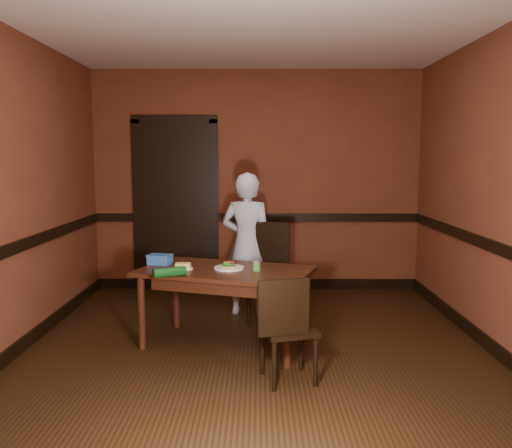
{
  "coord_description": "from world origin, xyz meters",
  "views": [
    {
      "loc": [
        0.02,
        -4.44,
        1.64
      ],
      "look_at": [
        0.0,
        0.35,
        1.05
      ],
      "focal_mm": 38.0,
      "sensor_mm": 36.0,
      "label": 1
    }
  ],
  "objects_px": {
    "sandwich_plate": "(229,267)",
    "sauce_jar": "(257,266)",
    "chair_near": "(288,328)",
    "food_tub": "(160,259)",
    "cheese_saucer": "(183,267)",
    "person": "(247,244)",
    "dining_table": "(226,307)",
    "chair_far": "(275,274)"
  },
  "relations": [
    {
      "from": "sandwich_plate",
      "to": "chair_near",
      "type": "bearing_deg",
      "value": -58.04
    },
    {
      "from": "dining_table",
      "to": "sandwich_plate",
      "type": "height_order",
      "value": "sandwich_plate"
    },
    {
      "from": "chair_near",
      "to": "cheese_saucer",
      "type": "height_order",
      "value": "chair_near"
    },
    {
      "from": "chair_near",
      "to": "sauce_jar",
      "type": "bearing_deg",
      "value": -86.46
    },
    {
      "from": "chair_near",
      "to": "food_tub",
      "type": "bearing_deg",
      "value": -56.58
    },
    {
      "from": "food_tub",
      "to": "chair_far",
      "type": "bearing_deg",
      "value": 37.65
    },
    {
      "from": "person",
      "to": "cheese_saucer",
      "type": "relative_size",
      "value": 8.73
    },
    {
      "from": "person",
      "to": "food_tub",
      "type": "distance_m",
      "value": 1.08
    },
    {
      "from": "person",
      "to": "sauce_jar",
      "type": "distance_m",
      "value": 1.04
    },
    {
      "from": "sauce_jar",
      "to": "food_tub",
      "type": "distance_m",
      "value": 0.92
    },
    {
      "from": "person",
      "to": "dining_table",
      "type": "bearing_deg",
      "value": 95.03
    },
    {
      "from": "dining_table",
      "to": "sauce_jar",
      "type": "xyz_separation_m",
      "value": [
        0.27,
        -0.07,
        0.38
      ]
    },
    {
      "from": "dining_table",
      "to": "chair_far",
      "type": "bearing_deg",
      "value": 74.44
    },
    {
      "from": "person",
      "to": "sandwich_plate",
      "type": "distance_m",
      "value": 0.97
    },
    {
      "from": "person",
      "to": "chair_near",
      "type": "bearing_deg",
      "value": 115.95
    },
    {
      "from": "chair_far",
      "to": "cheese_saucer",
      "type": "xyz_separation_m",
      "value": [
        -0.81,
        -0.68,
        0.21
      ]
    },
    {
      "from": "food_tub",
      "to": "sandwich_plate",
      "type": "bearing_deg",
      "value": -3.95
    },
    {
      "from": "sandwich_plate",
      "to": "sauce_jar",
      "type": "xyz_separation_m",
      "value": [
        0.24,
        -0.08,
        0.02
      ]
    },
    {
      "from": "sauce_jar",
      "to": "chair_near",
      "type": "bearing_deg",
      "value": -70.97
    },
    {
      "from": "chair_near",
      "to": "person",
      "type": "xyz_separation_m",
      "value": [
        -0.34,
        1.72,
        0.35
      ]
    },
    {
      "from": "chair_far",
      "to": "chair_near",
      "type": "xyz_separation_m",
      "value": [
        0.06,
        -1.43,
        -0.09
      ]
    },
    {
      "from": "chair_near",
      "to": "sandwich_plate",
      "type": "distance_m",
      "value": 0.95
    },
    {
      "from": "sandwich_plate",
      "to": "food_tub",
      "type": "distance_m",
      "value": 0.67
    },
    {
      "from": "chair_near",
      "to": "food_tub",
      "type": "distance_m",
      "value": 1.51
    },
    {
      "from": "person",
      "to": "food_tub",
      "type": "xyz_separation_m",
      "value": [
        -0.78,
        -0.75,
        -0.02
      ]
    },
    {
      "from": "cheese_saucer",
      "to": "food_tub",
      "type": "distance_m",
      "value": 0.33
    },
    {
      "from": "dining_table",
      "to": "cheese_saucer",
      "type": "distance_m",
      "value": 0.52
    },
    {
      "from": "person",
      "to": "chair_far",
      "type": "bearing_deg",
      "value": 148.56
    },
    {
      "from": "dining_table",
      "to": "chair_far",
      "type": "xyz_separation_m",
      "value": [
        0.45,
        0.67,
        0.15
      ]
    },
    {
      "from": "sandwich_plate",
      "to": "cheese_saucer",
      "type": "distance_m",
      "value": 0.4
    },
    {
      "from": "person",
      "to": "food_tub",
      "type": "height_order",
      "value": "person"
    },
    {
      "from": "chair_near",
      "to": "person",
      "type": "bearing_deg",
      "value": -94.43
    },
    {
      "from": "sandwich_plate",
      "to": "sauce_jar",
      "type": "distance_m",
      "value": 0.25
    },
    {
      "from": "person",
      "to": "sandwich_plate",
      "type": "relative_size",
      "value": 5.74
    },
    {
      "from": "person",
      "to": "sauce_jar",
      "type": "bearing_deg",
      "value": 110.44
    },
    {
      "from": "dining_table",
      "to": "sandwich_plate",
      "type": "relative_size",
      "value": 5.59
    },
    {
      "from": "dining_table",
      "to": "cheese_saucer",
      "type": "xyz_separation_m",
      "value": [
        -0.37,
        -0.01,
        0.36
      ]
    },
    {
      "from": "sauce_jar",
      "to": "cheese_saucer",
      "type": "distance_m",
      "value": 0.64
    },
    {
      "from": "sandwich_plate",
      "to": "food_tub",
      "type": "bearing_deg",
      "value": 161.94
    },
    {
      "from": "cheese_saucer",
      "to": "person",
      "type": "bearing_deg",
      "value": 61.08
    },
    {
      "from": "cheese_saucer",
      "to": "chair_near",
      "type": "bearing_deg",
      "value": -40.78
    },
    {
      "from": "person",
      "to": "food_tub",
      "type": "bearing_deg",
      "value": 58.98
    }
  ]
}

